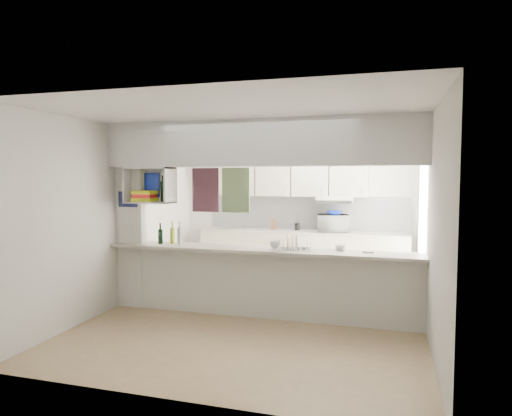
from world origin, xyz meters
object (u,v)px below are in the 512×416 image
at_px(bowl, 334,213).
at_px(dish_rack, 295,243).
at_px(microwave, 333,223).
at_px(wine_bottles, 171,236).

height_order(bowl, dish_rack, bowl).
xyz_separation_m(microwave, dish_rack, (-0.25, -2.11, -0.06)).
bearing_deg(microwave, bowl, 114.06).
relative_size(microwave, dish_rack, 1.17).
distance_m(microwave, wine_bottles, 2.92).
distance_m(bowl, wine_bottles, 2.92).
bearing_deg(dish_rack, bowl, 69.21).
xyz_separation_m(bowl, wine_bottles, (-2.04, -2.07, -0.21)).
xyz_separation_m(microwave, bowl, (0.02, -0.03, 0.18)).
bearing_deg(dish_rack, microwave, 69.91).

